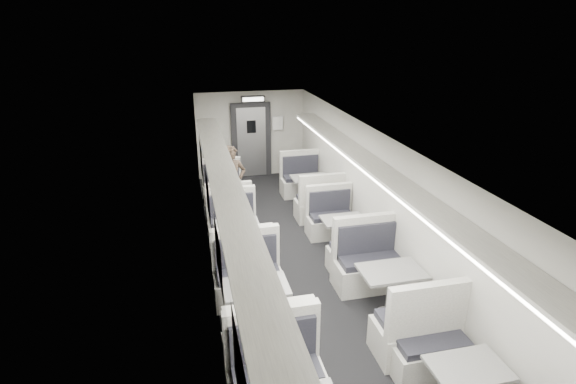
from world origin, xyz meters
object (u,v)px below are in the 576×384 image
passenger (233,183)px  booth_right_c (390,293)px  booth_left_a (226,198)px  booth_left_c (257,308)px  vestibule_door (251,141)px  booth_left_b (237,241)px  booth_right_b (343,235)px  booth_right_a (310,191)px  exit_sign (253,99)px

passenger → booth_right_c: bearing=-80.6°
booth_left_a → booth_left_c: 4.42m
booth_right_c → vestibule_door: size_ratio=1.08×
passenger → vestibule_door: (0.85, 2.81, 0.20)m
booth_left_b → booth_right_b: bearing=-6.0°
booth_right_b → booth_right_c: (0.00, -2.08, 0.05)m
booth_left_c → booth_right_b: 2.82m
booth_left_a → vestibule_door: 2.71m
booth_right_a → booth_right_b: size_ratio=1.06×
booth_left_c → booth_right_a: 4.77m
passenger → exit_sign: size_ratio=2.72×
booth_right_c → exit_sign: bearing=98.8°
booth_left_a → booth_right_b: booth_right_b is taller
booth_left_b → vestibule_door: 4.80m
passenger → booth_right_a: bearing=-5.8°
exit_sign → booth_left_b: bearing=-103.5°
booth_left_a → booth_right_a: (2.00, -0.09, 0.03)m
booth_right_b → booth_left_b: bearing=174.0°
booth_left_a → booth_left_c: size_ratio=0.89×
booth_left_c → booth_left_a: bearing=90.0°
booth_right_a → booth_left_a: bearing=177.4°
booth_left_c → vestibule_door: (1.00, 6.85, 0.65)m
booth_right_a → passenger: size_ratio=1.25×
booth_left_a → booth_right_c: booth_right_c is taller
vestibule_door → booth_right_a: bearing=-68.3°
passenger → vestibule_door: bearing=58.3°
exit_sign → booth_right_b: bearing=-77.1°
booth_right_b → vestibule_door: (-1.00, 4.85, 0.68)m
booth_left_c → vestibule_door: size_ratio=1.05×
booth_right_c → vestibule_door: 7.03m
booth_left_c → vestibule_door: bearing=81.7°
booth_left_a → booth_right_c: (2.00, -4.51, 0.06)m
booth_right_b → passenger: bearing=132.3°
booth_right_c → exit_sign: exit_sign is taller
booth_right_a → booth_left_c: bearing=-114.8°
booth_left_b → booth_left_c: size_ratio=0.92×
booth_left_b → exit_sign: bearing=76.5°
booth_right_a → booth_right_b: bearing=-90.0°
booth_right_a → booth_right_b: (0.00, -2.34, -0.02)m
booth_left_a → booth_left_c: (0.00, -4.42, 0.04)m
booth_left_b → booth_right_a: size_ratio=0.96×
booth_left_c → booth_right_a: size_ratio=1.05×
vestibule_door → passenger: bearing=-106.9°
booth_right_c → passenger: (-1.85, 4.12, 0.43)m
booth_left_a → passenger: 0.64m
passenger → vestibule_door: vestibule_door is taller
booth_right_c → vestibule_door: (-1.00, 6.93, 0.63)m
booth_left_c → booth_right_b: booth_left_c is taller
booth_right_a → booth_right_b: 2.34m
booth_left_a → vestibule_door: size_ratio=0.94×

